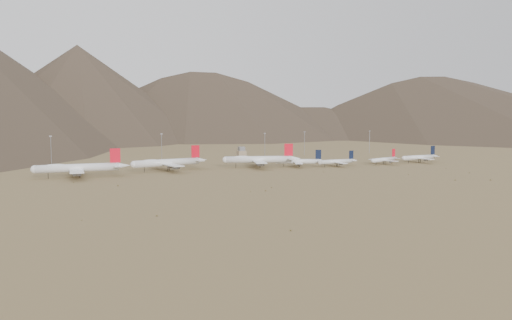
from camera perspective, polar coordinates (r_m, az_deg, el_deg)
name	(u,v)px	position (r m, az deg, el deg)	size (l,w,h in m)	color
ground	(257,173)	(378.57, 0.06, -1.53)	(3000.00, 3000.00, 0.00)	#9D8751
mountain_ridge	(122,70)	(1262.28, -15.02, 9.94)	(4400.00, 1000.00, 300.00)	brown
widebody_west	(78,168)	(375.91, -19.65, -0.84)	(67.45, 51.50, 20.03)	white
widebody_centre	(167,162)	(400.52, -10.08, -0.28)	(64.23, 50.46, 19.36)	white
widebody_east	(259,159)	(419.11, 0.36, 0.08)	(65.56, 51.58, 19.80)	white
narrowbody_a	(300,161)	(425.12, 5.01, -0.15)	(42.15, 31.56, 14.60)	white
narrowbody_b	(337,161)	(432.99, 9.28, -0.16)	(40.00, 28.76, 13.20)	white
narrowbody_c	(384,159)	(460.11, 14.47, 0.06)	(37.99, 28.44, 13.15)	white
narrowbody_d	(420,157)	(485.39, 18.23, 0.30)	(45.26, 32.80, 14.97)	white
control_tower	(241,153)	(500.43, -1.67, 0.76)	(8.00, 8.00, 12.00)	#9B8569
mast_far_west	(51,149)	(476.47, -22.38, 1.20)	(2.00, 0.60, 25.70)	gray
mast_west	(162,145)	(497.17, -10.74, 1.67)	(2.00, 0.60, 25.70)	gray
mast_centre	(265,144)	(503.22, 1.01, 1.81)	(2.00, 0.60, 25.70)	gray
mast_east	(304,142)	(544.85, 5.56, 2.05)	(2.00, 0.60, 25.70)	gray
mast_far_east	(369,141)	(583.11, 12.84, 2.16)	(2.00, 0.60, 25.70)	gray
desert_scrub	(345,187)	(312.31, 10.10, -3.03)	(442.41, 174.92, 0.83)	brown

